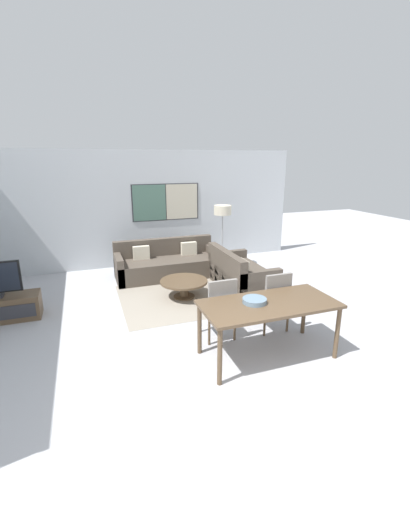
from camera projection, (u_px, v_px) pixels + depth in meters
The scene contains 11 objects.
ground_plane at pixel (248, 426), 3.44m from camera, with size 24.00×24.00×0.00m, color #B2B2B7.
wall_back at pixel (143, 209), 8.36m from camera, with size 7.96×0.09×2.80m.
area_rug at pixel (184, 297), 6.63m from camera, with size 2.39×2.08×0.01m.
sofa_main at pixel (167, 264), 7.79m from camera, with size 2.30×0.89×0.82m.
sofa_side at pixel (239, 276), 7.03m from camera, with size 0.89×1.64×0.82m.
coffee_table at pixel (184, 284), 6.56m from camera, with size 0.91×0.91×0.35m.
dining_table at pixel (269, 308), 4.49m from camera, with size 1.80×0.85×0.78m.
dining_chair_left at pixel (219, 305), 4.97m from camera, with size 0.46×0.46×0.96m.
dining_chair_centre at pixel (273, 298), 5.22m from camera, with size 0.46×0.46×0.96m.
fruit_bowl at pixel (255, 300), 4.45m from camera, with size 0.32×0.32×0.06m.
floor_lamp at pixel (223, 214), 8.05m from camera, with size 0.41×0.41×1.54m.
Camera 1 is at (-1.37, -2.52, 2.59)m, focal length 24.00 mm.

